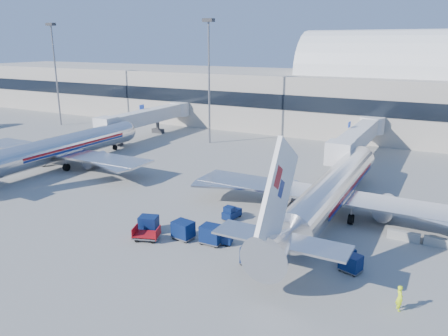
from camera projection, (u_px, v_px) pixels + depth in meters
The scene contains 20 objects.
ground at pixel (230, 214), 48.99m from camera, with size 260.00×260.00×0.00m, color gray.
terminal at pixel (290, 92), 100.44m from camera, with size 170.00×28.15×21.00m.
airliner_main at pixel (331, 191), 47.44m from camera, with size 32.00×37.26×12.07m.
airliner_mid at pixel (58, 149), 66.54m from camera, with size 32.00×37.26×12.07m.
jetbridge_near at pixel (360, 136), 70.51m from camera, with size 4.40×27.50×6.25m.
jetbridge_mid at pixel (151, 116), 89.61m from camera, with size 4.40×27.50×6.25m.
mast_far_west at pixel (54, 60), 97.55m from camera, with size 2.00×1.20×22.60m.
mast_west at pixel (209, 64), 79.36m from camera, with size 2.00×1.20×22.60m.
barrier_near at pixel (404, 236), 42.37m from camera, with size 3.00×0.55×0.90m, color #9E9E96.
barrier_mid at pixel (441, 243), 40.87m from camera, with size 3.00×0.55×0.90m, color #9E9E96.
tug_lead at pixel (220, 237), 41.62m from camera, with size 2.26×1.47×1.36m.
tug_right at pixel (351, 259), 37.45m from camera, with size 2.24×2.36×1.42m.
tug_left at pixel (231, 213), 47.47m from camera, with size 1.42×2.45×1.53m.
cart_train_a at pixel (212, 234), 41.48m from camera, with size 2.13×1.64×1.85m.
cart_train_b at pixel (183, 230), 42.52m from camera, with size 2.24×1.83×1.81m.
cart_train_c at pixel (149, 224), 44.07m from camera, with size 2.29×2.00×1.70m.
cart_solo_near at pixel (252, 255), 37.67m from camera, with size 2.04×1.64×1.67m.
cart_solo_far at pixel (351, 263), 36.45m from camera, with size 2.06×1.79×1.54m.
cart_open_red at pixel (147, 236), 42.38m from camera, with size 2.89×2.44×0.66m.
ramp_worker at pixel (399, 298), 31.15m from camera, with size 0.71×0.47×1.95m, color #B5D916.
Camera 1 is at (21.01, -40.51, 18.56)m, focal length 35.00 mm.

